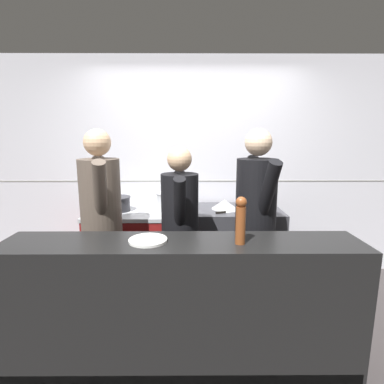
# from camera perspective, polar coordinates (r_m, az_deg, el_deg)

# --- Properties ---
(ground_plane) EXTENTS (14.00, 14.00, 0.00)m
(ground_plane) POSITION_cam_1_polar(r_m,az_deg,el_deg) (2.77, 0.84, -27.09)
(ground_plane) COLOR #383333
(wall_back_tiled) EXTENTS (8.00, 0.06, 2.60)m
(wall_back_tiled) POSITION_cam_1_polar(r_m,az_deg,el_deg) (3.64, 0.43, 4.52)
(wall_back_tiled) COLOR silver
(wall_back_tiled) RESTS_ON ground_plane
(oven_range) EXTENTS (1.15, 0.71, 0.88)m
(oven_range) POSITION_cam_1_polar(r_m,az_deg,el_deg) (3.50, -9.40, -10.44)
(oven_range) COLOR maroon
(oven_range) RESTS_ON ground_plane
(prep_counter) EXTENTS (0.92, 0.65, 0.89)m
(prep_counter) POSITION_cam_1_polar(r_m,az_deg,el_deg) (3.50, 8.67, -10.36)
(prep_counter) COLOR #38383D
(prep_counter) RESTS_ON ground_plane
(pass_counter) EXTENTS (2.52, 0.45, 0.97)m
(pass_counter) POSITION_cam_1_polar(r_m,az_deg,el_deg) (2.32, -1.82, -20.83)
(pass_counter) COLOR black
(pass_counter) RESTS_ON ground_plane
(stock_pot) EXTENTS (0.28, 0.28, 0.16)m
(stock_pot) POSITION_cam_1_polar(r_m,az_deg,el_deg) (3.38, -13.98, -2.10)
(stock_pot) COLOR #2D2D33
(stock_pot) RESTS_ON oven_range
(sauce_pot) EXTENTS (0.28, 0.28, 0.19)m
(sauce_pot) POSITION_cam_1_polar(r_m,az_deg,el_deg) (3.35, -4.49, -1.60)
(sauce_pot) COLOR #B7BABF
(sauce_pot) RESTS_ON oven_range
(mixing_bowl_steel) EXTENTS (0.29, 0.29, 0.10)m
(mixing_bowl_steel) POSITION_cam_1_polar(r_m,az_deg,el_deg) (3.35, 6.22, -2.32)
(mixing_bowl_steel) COLOR #B7BABF
(mixing_bowl_steel) RESTS_ON prep_counter
(chefs_knife) EXTENTS (0.36, 0.15, 0.02)m
(chefs_knife) POSITION_cam_1_polar(r_m,az_deg,el_deg) (3.19, 7.09, -3.79)
(chefs_knife) COLOR #B7BABF
(chefs_knife) RESTS_ON prep_counter
(plated_dish_main) EXTENTS (0.27, 0.27, 0.02)m
(plated_dish_main) POSITION_cam_1_polar(r_m,az_deg,el_deg) (2.13, -8.39, -9.06)
(plated_dish_main) COLOR white
(plated_dish_main) RESTS_ON pass_counter
(pepper_mill) EXTENTS (0.07, 0.07, 0.33)m
(pepper_mill) POSITION_cam_1_polar(r_m,az_deg,el_deg) (2.04, 9.26, -5.18)
(pepper_mill) COLOR brown
(pepper_mill) RESTS_ON pass_counter
(chef_head_cook) EXTENTS (0.45, 0.76, 1.75)m
(chef_head_cook) POSITION_cam_1_polar(r_m,az_deg,el_deg) (2.80, -16.84, -4.66)
(chef_head_cook) COLOR black
(chef_head_cook) RESTS_ON ground_plane
(chef_sous) EXTENTS (0.34, 0.70, 1.61)m
(chef_sous) POSITION_cam_1_polar(r_m,az_deg,el_deg) (2.68, -2.31, -6.74)
(chef_sous) COLOR black
(chef_sous) RESTS_ON ground_plane
(chef_line) EXTENTS (0.42, 0.77, 1.75)m
(chef_line) POSITION_cam_1_polar(r_m,az_deg,el_deg) (2.73, 11.98, -4.82)
(chef_line) COLOR black
(chef_line) RESTS_ON ground_plane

